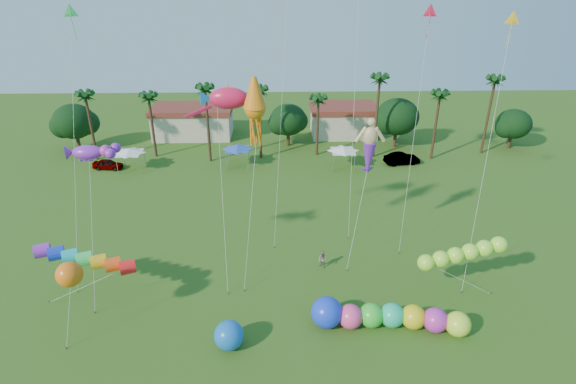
{
  "coord_description": "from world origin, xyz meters",
  "views": [
    {
      "loc": [
        -0.82,
        -19.57,
        23.28
      ],
      "look_at": [
        0.0,
        10.0,
        9.0
      ],
      "focal_mm": 28.0,
      "sensor_mm": 36.0,
      "label": 1
    }
  ],
  "objects_px": {
    "car_b": "(402,159)",
    "blue_ball": "(229,335)",
    "car_a": "(108,164)",
    "spectator_b": "(322,260)",
    "caterpillar_inflatable": "(383,317)"
  },
  "relations": [
    {
      "from": "car_b",
      "to": "spectator_b",
      "type": "relative_size",
      "value": 2.97
    },
    {
      "from": "car_a",
      "to": "car_b",
      "type": "xyz_separation_m",
      "value": [
        39.58,
        0.63,
        0.12
      ]
    },
    {
      "from": "car_a",
      "to": "car_b",
      "type": "distance_m",
      "value": 39.59
    },
    {
      "from": "car_a",
      "to": "caterpillar_inflatable",
      "type": "xyz_separation_m",
      "value": [
        30.09,
        -30.82,
        0.31
      ]
    },
    {
      "from": "spectator_b",
      "to": "blue_ball",
      "type": "distance_m",
      "value": 11.78
    },
    {
      "from": "spectator_b",
      "to": "caterpillar_inflatable",
      "type": "distance_m",
      "value": 8.44
    },
    {
      "from": "car_a",
      "to": "blue_ball",
      "type": "bearing_deg",
      "value": -142.9
    },
    {
      "from": "car_a",
      "to": "caterpillar_inflatable",
      "type": "distance_m",
      "value": 43.07
    },
    {
      "from": "car_a",
      "to": "car_b",
      "type": "relative_size",
      "value": 0.82
    },
    {
      "from": "spectator_b",
      "to": "caterpillar_inflatable",
      "type": "height_order",
      "value": "caterpillar_inflatable"
    },
    {
      "from": "caterpillar_inflatable",
      "to": "blue_ball",
      "type": "relative_size",
      "value": 5.51
    },
    {
      "from": "car_b",
      "to": "spectator_b",
      "type": "height_order",
      "value": "spectator_b"
    },
    {
      "from": "car_b",
      "to": "blue_ball",
      "type": "relative_size",
      "value": 2.29
    },
    {
      "from": "car_b",
      "to": "blue_ball",
      "type": "distance_m",
      "value": 38.94
    },
    {
      "from": "spectator_b",
      "to": "blue_ball",
      "type": "relative_size",
      "value": 0.77
    }
  ]
}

